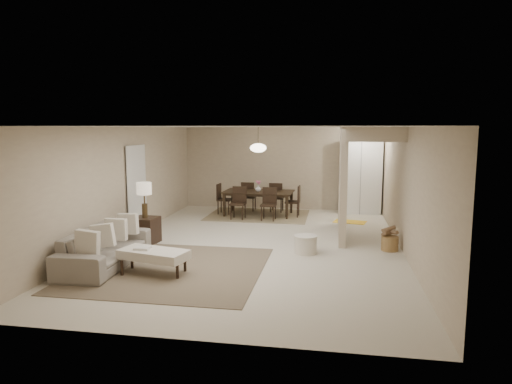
% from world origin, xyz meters
% --- Properties ---
extents(floor, '(9.00, 9.00, 0.00)m').
position_xyz_m(floor, '(0.00, 0.00, 0.00)').
color(floor, beige).
rests_on(floor, ground).
extents(ceiling, '(9.00, 9.00, 0.00)m').
position_xyz_m(ceiling, '(0.00, 0.00, 2.50)').
color(ceiling, white).
rests_on(ceiling, back_wall).
extents(back_wall, '(6.00, 0.00, 6.00)m').
position_xyz_m(back_wall, '(0.00, 4.50, 1.25)').
color(back_wall, tan).
rests_on(back_wall, floor).
extents(left_wall, '(0.00, 9.00, 9.00)m').
position_xyz_m(left_wall, '(-3.00, 0.00, 1.25)').
color(left_wall, tan).
rests_on(left_wall, floor).
extents(right_wall, '(0.00, 9.00, 9.00)m').
position_xyz_m(right_wall, '(3.00, 0.00, 1.25)').
color(right_wall, tan).
rests_on(right_wall, floor).
extents(partition, '(0.15, 2.50, 2.50)m').
position_xyz_m(partition, '(1.80, 1.25, 1.25)').
color(partition, tan).
rests_on(partition, floor).
extents(doorway, '(0.04, 0.90, 2.04)m').
position_xyz_m(doorway, '(-2.97, 0.60, 1.02)').
color(doorway, black).
rests_on(doorway, floor).
extents(pantry_cabinet, '(1.20, 0.55, 2.10)m').
position_xyz_m(pantry_cabinet, '(2.35, 4.15, 1.05)').
color(pantry_cabinet, white).
rests_on(pantry_cabinet, floor).
extents(flush_light, '(0.44, 0.44, 0.05)m').
position_xyz_m(flush_light, '(2.30, 3.20, 2.46)').
color(flush_light, white).
rests_on(flush_light, ceiling).
extents(living_rug, '(3.20, 3.20, 0.01)m').
position_xyz_m(living_rug, '(-1.20, -1.93, 0.01)').
color(living_rug, brown).
rests_on(living_rug, floor).
extents(sofa, '(2.30, 0.98, 0.66)m').
position_xyz_m(sofa, '(-2.45, -1.93, 0.33)').
color(sofa, gray).
rests_on(sofa, floor).
extents(ottoman_bench, '(1.26, 0.79, 0.42)m').
position_xyz_m(ottoman_bench, '(-1.40, -2.23, 0.34)').
color(ottoman_bench, beige).
rests_on(ottoman_bench, living_rug).
extents(side_table, '(0.56, 0.56, 0.56)m').
position_xyz_m(side_table, '(-2.40, -0.26, 0.28)').
color(side_table, black).
rests_on(side_table, floor).
extents(table_lamp, '(0.32, 0.32, 0.76)m').
position_xyz_m(table_lamp, '(-2.40, -0.26, 1.12)').
color(table_lamp, '#46361E').
rests_on(table_lamp, side_table).
extents(round_pouf, '(0.46, 0.46, 0.36)m').
position_xyz_m(round_pouf, '(1.07, -0.50, 0.18)').
color(round_pouf, beige).
rests_on(round_pouf, floor).
extents(wicker_basket, '(0.37, 0.37, 0.29)m').
position_xyz_m(wicker_basket, '(2.75, 0.00, 0.15)').
color(wicker_basket, brown).
rests_on(wicker_basket, floor).
extents(dining_rug, '(2.80, 2.10, 0.01)m').
position_xyz_m(dining_rug, '(-0.51, 3.26, 0.01)').
color(dining_rug, '#8D7C57').
rests_on(dining_rug, floor).
extents(dining_table, '(2.01, 1.18, 0.69)m').
position_xyz_m(dining_table, '(-0.51, 3.26, 0.35)').
color(dining_table, black).
rests_on(dining_table, dining_rug).
extents(dining_chairs, '(2.38, 1.76, 0.88)m').
position_xyz_m(dining_chairs, '(-0.51, 3.26, 0.44)').
color(dining_chairs, black).
rests_on(dining_chairs, dining_rug).
extents(vase, '(0.21, 0.21, 0.17)m').
position_xyz_m(vase, '(-0.51, 3.26, 0.78)').
color(vase, white).
rests_on(vase, dining_table).
extents(yellow_mat, '(0.91, 0.67, 0.01)m').
position_xyz_m(yellow_mat, '(2.04, 2.75, 0.01)').
color(yellow_mat, yellow).
rests_on(yellow_mat, floor).
extents(pendant_light, '(0.46, 0.46, 0.71)m').
position_xyz_m(pendant_light, '(-0.51, 3.26, 1.92)').
color(pendant_light, '#46361E').
rests_on(pendant_light, ceiling).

